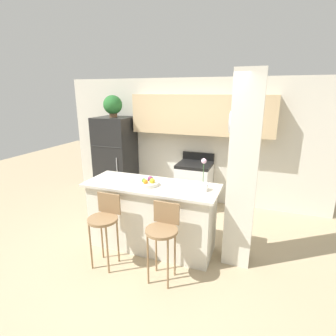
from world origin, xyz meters
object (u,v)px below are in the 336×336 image
Objects in this scene: fruit_bowl at (148,183)px; orchid_vase at (203,182)px; bar_stool_left at (105,219)px; potted_plant_on_fridge at (113,105)px; refrigerator at (116,158)px; bar_stool_right at (163,231)px; stove_range at (194,185)px.

orchid_vase is at bearing 6.29° from fruit_bowl.
bar_stool_left is 2.20× the size of potted_plant_on_fridge.
orchid_vase is at bearing -34.41° from potted_plant_on_fridge.
potted_plant_on_fridge is 1.02× the size of orchid_vase.
refrigerator is 3.94× the size of potted_plant_on_fridge.
fruit_bowl reaches higher than bar_stool_left.
potted_plant_on_fridge reaches higher than bar_stool_right.
potted_plant_on_fridge reaches higher than bar_stool_left.
bar_stool_left is (-0.62, -2.26, 0.21)m from stove_range.
refrigerator reaches higher than bar_stool_right.
bar_stool_left is 1.00× the size of bar_stool_right.
refrigerator is 4.01× the size of orchid_vase.
bar_stool_right is (0.20, -2.26, 0.21)m from stove_range.
bar_stool_left is 0.82m from bar_stool_right.
fruit_bowl is at bearing 128.29° from bar_stool_right.
bar_stool_right is 2.20× the size of potted_plant_on_fridge.
fruit_bowl reaches higher than bar_stool_right.
refrigerator is 1.79× the size of bar_stool_left.
orchid_vase reaches higher than bar_stool_left.
stove_range is 1.08× the size of bar_stool_right.
potted_plant_on_fridge reaches higher than refrigerator.
stove_range is at bearing 74.73° from bar_stool_left.
fruit_bowl is at bearing -47.10° from refrigerator.
orchid_vase reaches higher than bar_stool_right.
fruit_bowl reaches higher than stove_range.
fruit_bowl is at bearing -47.10° from potted_plant_on_fridge.
fruit_bowl is at bearing 53.70° from bar_stool_left.
potted_plant_on_fridge reaches higher than orchid_vase.
bar_stool_right is 3.46× the size of fruit_bowl.
fruit_bowl is (-0.76, -0.08, -0.08)m from orchid_vase.
orchid_vase is at bearing 28.32° from bar_stool_left.
stove_range is 2.39× the size of potted_plant_on_fridge.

